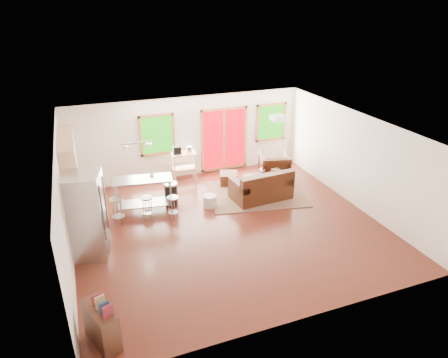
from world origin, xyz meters
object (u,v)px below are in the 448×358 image
object	(u,v)px
loveseat	(262,188)
rug	(256,194)
armchair	(274,165)
refrigerator	(87,216)
island	(143,189)
kitchen_cart	(183,157)
coffee_table	(259,178)
ottoman	(229,178)

from	to	relation	value
loveseat	rug	bearing A→B (deg)	88.25
armchair	loveseat	bearing A→B (deg)	65.92
refrigerator	island	size ratio (longest dim) A/B	1.21
loveseat	armchair	size ratio (longest dim) A/B	1.87
refrigerator	armchair	bearing A→B (deg)	34.39
loveseat	kitchen_cart	xyz separation A→B (m)	(-1.76, 2.05, 0.45)
rug	coffee_table	size ratio (longest dim) A/B	2.89
coffee_table	ottoman	world-z (taller)	ottoman
refrigerator	kitchen_cart	distance (m)	4.39
rug	loveseat	bearing A→B (deg)	-87.10
ottoman	kitchen_cart	size ratio (longest dim) A/B	0.47
loveseat	coffee_table	world-z (taller)	loveseat
refrigerator	loveseat	bearing A→B (deg)	26.01
loveseat	island	world-z (taller)	island
rug	refrigerator	bearing A→B (deg)	-163.32
rug	ottoman	world-z (taller)	ottoman
loveseat	ottoman	world-z (taller)	loveseat
loveseat	refrigerator	xyz separation A→B (m)	(-4.80, -1.12, 0.64)
rug	kitchen_cart	distance (m)	2.58
rug	kitchen_cart	xyz separation A→B (m)	(-1.75, 1.74, 0.78)
coffee_table	refrigerator	size ratio (longest dim) A/B	0.48
kitchen_cart	rug	bearing A→B (deg)	-44.81
rug	kitchen_cart	size ratio (longest dim) A/B	2.36
coffee_table	refrigerator	distance (m)	5.44
ottoman	island	bearing A→B (deg)	-162.83
kitchen_cart	refrigerator	bearing A→B (deg)	-133.76
rug	coffee_table	world-z (taller)	coffee_table
ottoman	island	world-z (taller)	island
rug	refrigerator	size ratio (longest dim) A/B	1.39
ottoman	island	distance (m)	2.96
refrigerator	coffee_table	bearing A→B (deg)	33.23
coffee_table	ottoman	distance (m)	0.95
coffee_table	island	xyz separation A→B (m)	(-3.57, -0.33, 0.37)
armchair	island	xyz separation A→B (m)	(-4.30, -0.74, 0.21)
island	coffee_table	bearing A→B (deg)	5.33
loveseat	island	distance (m)	3.35
coffee_table	refrigerator	bearing A→B (deg)	-159.69
armchair	kitchen_cart	distance (m)	2.92
rug	ottoman	xyz separation A→B (m)	(-0.50, 0.97, 0.17)
rug	armchair	world-z (taller)	armchair
ottoman	refrigerator	distance (m)	4.98
armchair	ottoman	size ratio (longest dim) A/B	1.71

